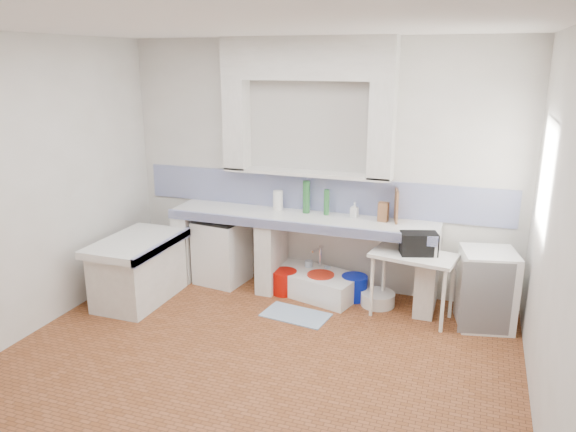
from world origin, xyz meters
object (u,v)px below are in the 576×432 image
(side_table, at_px, (412,286))
(fridge, at_px, (486,289))
(stove, at_px, (222,251))
(sink, at_px, (315,284))

(side_table, height_order, fridge, fridge)
(stove, distance_m, sink, 1.18)
(stove, height_order, fridge, fridge)
(sink, bearing_deg, stove, -164.43)
(sink, xyz_separation_m, fridge, (1.81, -0.15, 0.27))
(stove, xyz_separation_m, side_table, (2.24, -0.21, -0.03))
(stove, height_order, sink, stove)
(side_table, bearing_deg, sink, 178.83)
(side_table, bearing_deg, stove, -175.66)
(sink, relative_size, side_table, 1.19)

